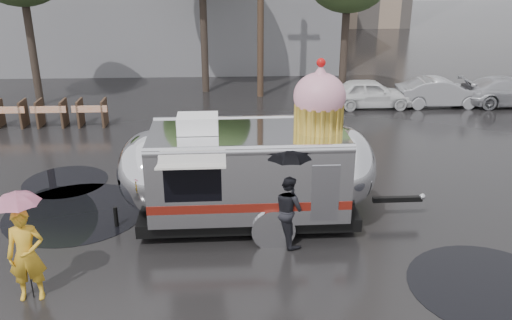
{
  "coord_description": "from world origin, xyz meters",
  "views": [
    {
      "loc": [
        1.21,
        -9.87,
        6.33
      ],
      "look_at": [
        1.76,
        1.97,
        1.65
      ],
      "focal_mm": 38.0,
      "sensor_mm": 36.0,
      "label": 1
    }
  ],
  "objects_px": {
    "airstream_trailer": "(252,168)",
    "person_right": "(288,209)",
    "person_left": "(26,255)",
    "tripod": "(255,201)"
  },
  "relations": [
    {
      "from": "airstream_trailer",
      "to": "person_right",
      "type": "bearing_deg",
      "value": -54.3
    },
    {
      "from": "person_left",
      "to": "person_right",
      "type": "distance_m",
      "value": 5.43
    },
    {
      "from": "airstream_trailer",
      "to": "person_left",
      "type": "xyz_separation_m",
      "value": [
        -4.34,
        -2.87,
        -0.5
      ]
    },
    {
      "from": "person_left",
      "to": "person_right",
      "type": "bearing_deg",
      "value": 12.9
    },
    {
      "from": "person_left",
      "to": "person_right",
      "type": "height_order",
      "value": "person_left"
    },
    {
      "from": "airstream_trailer",
      "to": "person_left",
      "type": "relative_size",
      "value": 4.04
    },
    {
      "from": "person_left",
      "to": "airstream_trailer",
      "type": "bearing_deg",
      "value": 26.56
    },
    {
      "from": "airstream_trailer",
      "to": "tripod",
      "type": "relative_size",
      "value": 5.52
    },
    {
      "from": "airstream_trailer",
      "to": "tripod",
      "type": "xyz_separation_m",
      "value": [
        0.05,
        -0.47,
        -0.64
      ]
    },
    {
      "from": "person_right",
      "to": "tripod",
      "type": "distance_m",
      "value": 0.91
    }
  ]
}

